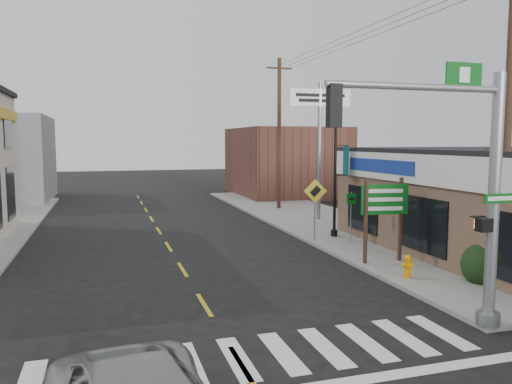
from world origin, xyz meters
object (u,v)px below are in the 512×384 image
object	(u,v)px
fire_hydrant	(408,265)
utility_pole_near	(508,114)
traffic_signal_pole	(469,173)
bare_tree	(503,159)
dance_center_sign	(320,119)
guide_sign	(384,208)
utility_pole_far	(279,132)
lamp_post	(336,170)

from	to	relation	value
fire_hydrant	utility_pole_near	size ratio (longest dim) A/B	0.07
traffic_signal_pole	bare_tree	distance (m)	6.32
dance_center_sign	utility_pole_near	size ratio (longest dim) A/B	0.75
guide_sign	utility_pole_far	bearing A→B (deg)	94.03
fire_hydrant	lamp_post	distance (m)	7.69
lamp_post	utility_pole_far	size ratio (longest dim) A/B	0.54
lamp_post	utility_pole_near	size ratio (longest dim) A/B	0.52
fire_hydrant	bare_tree	size ratio (longest dim) A/B	0.16
dance_center_sign	bare_tree	xyz separation A→B (m)	(1.28, -12.13, -1.85)
utility_pole_far	traffic_signal_pole	bearing A→B (deg)	-97.11
utility_pole_near	utility_pole_far	world-z (taller)	utility_pole_near
guide_sign	lamp_post	distance (m)	5.19
lamp_post	utility_pole_far	distance (m)	10.12
bare_tree	utility_pole_far	distance (m)	17.23
guide_sign	lamp_post	world-z (taller)	lamp_post
guide_sign	utility_pole_near	bearing A→B (deg)	-42.88
fire_hydrant	utility_pole_far	world-z (taller)	utility_pole_far
dance_center_sign	bare_tree	bearing A→B (deg)	-81.86
utility_pole_far	lamp_post	bearing A→B (deg)	-93.54
lamp_post	bare_tree	distance (m)	7.68
guide_sign	utility_pole_far	size ratio (longest dim) A/B	0.32
traffic_signal_pole	guide_sign	bearing A→B (deg)	74.98
traffic_signal_pole	lamp_post	world-z (taller)	traffic_signal_pole
lamp_post	utility_pole_near	xyz separation A→B (m)	(1.86, -8.11, 2.17)
traffic_signal_pole	guide_sign	world-z (taller)	traffic_signal_pole
lamp_post	utility_pole_far	bearing A→B (deg)	73.86
utility_pole_near	bare_tree	bearing A→B (deg)	54.60
traffic_signal_pole	lamp_post	xyz separation A→B (m)	(2.17, 11.28, -0.60)
traffic_signal_pole	lamp_post	bearing A→B (deg)	78.67
guide_sign	bare_tree	distance (m)	4.24
fire_hydrant	utility_pole_near	world-z (taller)	utility_pole_near
fire_hydrant	lamp_post	size ratio (longest dim) A/B	0.14
guide_sign	fire_hydrant	world-z (taller)	guide_sign
dance_center_sign	utility_pole_near	world-z (taller)	utility_pole_near
utility_pole_far	dance_center_sign	bearing A→B (deg)	-82.11
utility_pole_far	utility_pole_near	bearing A→B (deg)	-85.73
guide_sign	fire_hydrant	distance (m)	2.66
guide_sign	utility_pole_far	world-z (taller)	utility_pole_far
dance_center_sign	fire_hydrant	bearing A→B (deg)	-98.58
utility_pole_near	fire_hydrant	bearing A→B (deg)	165.88
bare_tree	guide_sign	bearing A→B (deg)	146.26
dance_center_sign	utility_pole_near	xyz separation A→B (m)	(0.50, -13.06, -0.41)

